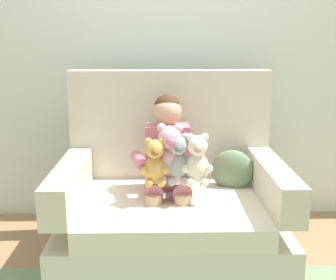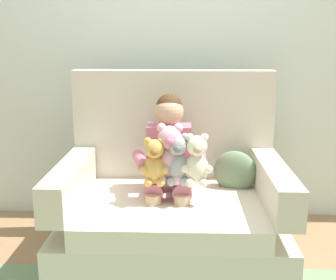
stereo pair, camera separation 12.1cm
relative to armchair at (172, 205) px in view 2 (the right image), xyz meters
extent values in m
plane|color=#936D4C|center=(0.00, -0.07, -0.33)|extent=(8.00, 8.00, 0.00)
cube|color=silver|center=(0.00, 0.71, 0.97)|extent=(6.00, 0.10, 2.60)
cube|color=beige|center=(0.00, -0.07, -0.18)|extent=(1.29, 0.95, 0.29)
cube|color=beige|center=(0.00, -0.14, 0.02)|extent=(1.01, 0.81, 0.12)
cube|color=beige|center=(0.00, 0.34, 0.43)|extent=(1.29, 0.14, 0.70)
cube|color=beige|center=(-0.57, -0.14, 0.19)|extent=(0.14, 0.81, 0.21)
cube|color=beige|center=(0.57, -0.14, 0.19)|extent=(0.14, 0.81, 0.21)
cube|color=#C66B7F|center=(-0.02, 0.08, 0.31)|extent=(0.26, 0.16, 0.34)
sphere|color=tan|center=(-0.02, 0.08, 0.56)|extent=(0.17, 0.17, 0.17)
sphere|color=#472D19|center=(-0.02, 0.09, 0.58)|extent=(0.16, 0.16, 0.16)
cylinder|color=#C66B7F|center=(-0.10, -0.05, 0.14)|extent=(0.11, 0.26, 0.11)
cylinder|color=tan|center=(-0.10, -0.18, -0.01)|extent=(0.09, 0.09, 0.30)
cylinder|color=#C66B7F|center=(0.06, -0.05, 0.14)|extent=(0.11, 0.26, 0.11)
cylinder|color=tan|center=(0.06, -0.18, -0.01)|extent=(0.09, 0.09, 0.30)
cylinder|color=#C66B7F|center=(-0.18, -0.04, 0.29)|extent=(0.13, 0.27, 0.07)
cylinder|color=#C66B7F|center=(0.14, -0.04, 0.29)|extent=(0.13, 0.27, 0.07)
ellipsoid|color=#EAA8BC|center=(-0.01, -0.11, 0.29)|extent=(0.16, 0.13, 0.20)
sphere|color=#EAA8BC|center=(-0.01, -0.13, 0.45)|extent=(0.13, 0.13, 0.13)
sphere|color=#CC6684|center=(-0.01, -0.19, 0.44)|extent=(0.05, 0.05, 0.05)
sphere|color=#EAA8BC|center=(-0.06, -0.12, 0.50)|extent=(0.05, 0.05, 0.05)
sphere|color=#EAA8BC|center=(-0.08, -0.15, 0.30)|extent=(0.05, 0.05, 0.05)
sphere|color=#EAA8BC|center=(-0.05, -0.17, 0.22)|extent=(0.06, 0.06, 0.06)
sphere|color=#EAA8BC|center=(0.04, -0.12, 0.50)|extent=(0.05, 0.05, 0.05)
sphere|color=#EAA8BC|center=(0.06, -0.15, 0.30)|extent=(0.05, 0.05, 0.05)
sphere|color=#EAA8BC|center=(0.03, -0.17, 0.22)|extent=(0.06, 0.06, 0.06)
ellipsoid|color=silver|center=(0.14, -0.15, 0.28)|extent=(0.13, 0.11, 0.17)
sphere|color=silver|center=(0.14, -0.17, 0.41)|extent=(0.11, 0.11, 0.11)
sphere|color=tan|center=(0.14, -0.22, 0.40)|extent=(0.04, 0.04, 0.04)
sphere|color=silver|center=(0.10, -0.16, 0.46)|extent=(0.05, 0.05, 0.05)
sphere|color=silver|center=(0.07, -0.19, 0.29)|extent=(0.05, 0.05, 0.05)
sphere|color=silver|center=(0.10, -0.20, 0.21)|extent=(0.05, 0.05, 0.05)
sphere|color=silver|center=(0.18, -0.16, 0.46)|extent=(0.05, 0.05, 0.05)
sphere|color=silver|center=(0.20, -0.19, 0.29)|extent=(0.05, 0.05, 0.05)
sphere|color=silver|center=(0.18, -0.20, 0.21)|extent=(0.05, 0.05, 0.05)
ellipsoid|color=gold|center=(-0.09, -0.16, 0.27)|extent=(0.12, 0.10, 0.16)
sphere|color=gold|center=(-0.09, -0.17, 0.39)|extent=(0.10, 0.10, 0.10)
sphere|color=brown|center=(-0.09, -0.22, 0.39)|extent=(0.04, 0.04, 0.04)
sphere|color=gold|center=(-0.13, -0.16, 0.44)|extent=(0.04, 0.04, 0.04)
sphere|color=gold|center=(-0.15, -0.19, 0.28)|extent=(0.04, 0.04, 0.04)
sphere|color=gold|center=(-0.13, -0.21, 0.21)|extent=(0.05, 0.05, 0.05)
sphere|color=gold|center=(-0.06, -0.16, 0.44)|extent=(0.04, 0.04, 0.04)
sphere|color=gold|center=(-0.03, -0.19, 0.28)|extent=(0.04, 0.04, 0.04)
sphere|color=gold|center=(-0.06, -0.21, 0.21)|extent=(0.05, 0.05, 0.05)
ellipsoid|color=#9E9EA3|center=(0.03, -0.14, 0.28)|extent=(0.13, 0.11, 0.17)
sphere|color=#9E9EA3|center=(0.03, -0.15, 0.41)|extent=(0.11, 0.11, 0.11)
sphere|color=slate|center=(0.03, -0.20, 0.40)|extent=(0.04, 0.04, 0.04)
sphere|color=#9E9EA3|center=(-0.01, -0.14, 0.46)|extent=(0.04, 0.04, 0.04)
sphere|color=#9E9EA3|center=(-0.03, -0.17, 0.29)|extent=(0.04, 0.04, 0.04)
sphere|color=#9E9EA3|center=(0.00, -0.19, 0.21)|extent=(0.05, 0.05, 0.05)
sphere|color=#9E9EA3|center=(0.07, -0.14, 0.46)|extent=(0.04, 0.04, 0.04)
sphere|color=#9E9EA3|center=(0.10, -0.17, 0.29)|extent=(0.04, 0.04, 0.04)
sphere|color=#9E9EA3|center=(0.07, -0.19, 0.21)|extent=(0.05, 0.05, 0.05)
ellipsoid|color=slate|center=(0.38, 0.11, 0.18)|extent=(0.28, 0.18, 0.26)
camera|label=1|loc=(-0.06, -2.42, 0.98)|focal=45.88mm
camera|label=2|loc=(0.06, -2.41, 0.98)|focal=45.88mm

